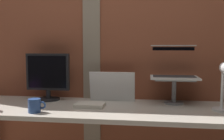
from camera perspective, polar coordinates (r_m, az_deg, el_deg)
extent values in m
cube|color=brown|center=(2.17, -1.37, 7.76)|extent=(3.28, 0.12, 2.50)
cube|color=gray|center=(2.12, -4.45, 7.80)|extent=(0.14, 0.01, 2.50)
cube|color=beige|center=(1.84, -0.43, -8.51)|extent=(2.13, 0.61, 0.03)
cylinder|color=black|center=(2.15, -13.56, -6.13)|extent=(0.18, 0.18, 0.01)
cylinder|color=black|center=(2.14, -13.59, -5.08)|extent=(0.04, 0.04, 0.07)
cube|color=black|center=(2.12, -13.69, -0.38)|extent=(0.34, 0.04, 0.28)
cube|color=black|center=(2.10, -13.89, -0.43)|extent=(0.31, 0.00, 0.25)
cylinder|color=gray|center=(2.01, 13.18, -6.89)|extent=(0.14, 0.14, 0.01)
cylinder|color=gray|center=(1.99, 13.23, -4.40)|extent=(0.03, 0.03, 0.16)
cube|color=gray|center=(1.98, 13.28, -1.91)|extent=(0.28, 0.22, 0.01)
cube|color=silver|center=(1.98, 13.29, -1.60)|extent=(0.35, 0.24, 0.01)
cube|color=#2D2D30|center=(2.00, 13.24, -1.32)|extent=(0.31, 0.15, 0.00)
cube|color=silver|center=(2.11, 13.01, 2.14)|extent=(0.35, 0.04, 0.23)
cube|color=black|center=(2.10, 13.02, 2.11)|extent=(0.32, 0.03, 0.20)
cube|color=white|center=(2.02, 0.03, -3.61)|extent=(0.35, 0.06, 0.23)
cylinder|color=white|center=(1.88, 22.57, -7.91)|extent=(0.12, 0.12, 0.02)
cylinder|color=white|center=(1.85, 22.74, -3.29)|extent=(0.02, 0.02, 0.29)
cylinder|color=#2D4C8C|center=(1.76, -16.40, -7.39)|extent=(0.08, 0.08, 0.09)
torus|color=#2D4C8C|center=(1.74, -14.84, -7.35)|extent=(0.05, 0.01, 0.05)
cube|color=silver|center=(1.86, -4.79, -7.51)|extent=(0.21, 0.15, 0.03)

